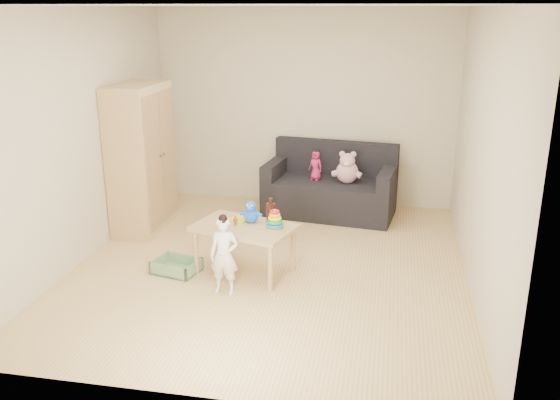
% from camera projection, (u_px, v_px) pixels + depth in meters
% --- Properties ---
extents(room, '(4.50, 4.50, 4.50)m').
position_uv_depth(room, '(270.00, 145.00, 5.81)').
color(room, '#D9B675').
rests_on(room, ground).
extents(wardrobe, '(0.49, 0.97, 1.75)m').
position_uv_depth(wardrobe, '(141.00, 158.00, 7.05)').
color(wardrobe, tan).
rests_on(wardrobe, ground).
extents(sofa, '(1.73, 1.02, 0.46)m').
position_uv_depth(sofa, '(329.00, 197.00, 7.70)').
color(sofa, black).
rests_on(sofa, ground).
extents(play_table, '(1.11, 0.86, 0.51)m').
position_uv_depth(play_table, '(245.00, 249.00, 5.98)').
color(play_table, tan).
rests_on(play_table, ground).
extents(storage_bin, '(0.51, 0.43, 0.13)m').
position_uv_depth(storage_bin, '(176.00, 266.00, 6.05)').
color(storage_bin, gray).
rests_on(storage_bin, ground).
extents(toddler, '(0.28, 0.19, 0.74)m').
position_uv_depth(toddler, '(224.00, 256.00, 5.53)').
color(toddler, white).
rests_on(toddler, ground).
extents(pink_bear, '(0.36, 0.34, 0.34)m').
position_uv_depth(pink_bear, '(347.00, 170.00, 7.47)').
color(pink_bear, '#D79EA9').
rests_on(pink_bear, sofa).
extents(doll, '(0.22, 0.19, 0.37)m').
position_uv_depth(doll, '(316.00, 166.00, 7.60)').
color(doll, '#BD235B').
rests_on(doll, sofa).
extents(ring_stacker, '(0.17, 0.17, 0.20)m').
position_uv_depth(ring_stacker, '(275.00, 221.00, 5.79)').
color(ring_stacker, orange).
rests_on(ring_stacker, play_table).
extents(brown_bottle, '(0.09, 0.09, 0.25)m').
position_uv_depth(brown_bottle, '(271.00, 212.00, 5.97)').
color(brown_bottle, black).
rests_on(brown_bottle, play_table).
extents(blue_plush, '(0.21, 0.17, 0.23)m').
position_uv_depth(blue_plush, '(251.00, 211.00, 5.95)').
color(blue_plush, '#1C64FF').
rests_on(blue_plush, play_table).
extents(wooden_figure, '(0.06, 0.05, 0.11)m').
position_uv_depth(wooden_figure, '(235.00, 221.00, 5.87)').
color(wooden_figure, brown).
rests_on(wooden_figure, play_table).
extents(yellow_book, '(0.25, 0.25, 0.01)m').
position_uv_depth(yellow_book, '(240.00, 219.00, 6.07)').
color(yellow_book, yellow).
rests_on(yellow_book, play_table).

